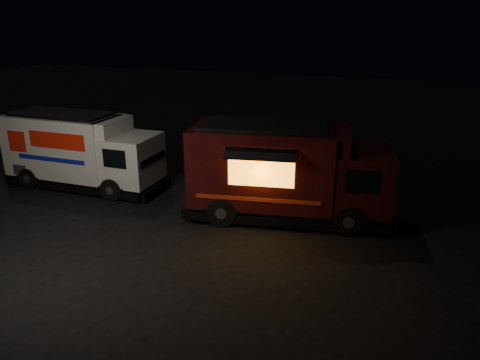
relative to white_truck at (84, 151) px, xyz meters
The scene contains 3 objects.
ground 5.43m from the white_truck, 28.78° to the right, with size 80.00×80.00×0.00m, color black.
white_truck is the anchor object (origin of this frame).
red_truck 8.17m from the white_truck, ahead, with size 6.72×2.47×3.13m, color #340E09, non-canonical shape.
Camera 1 is at (6.99, -11.63, 6.39)m, focal length 35.00 mm.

